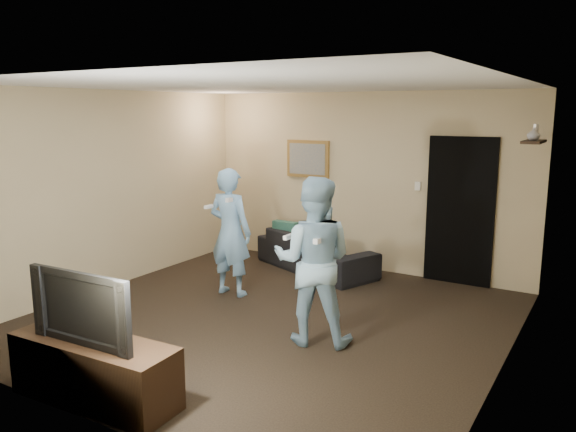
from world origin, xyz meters
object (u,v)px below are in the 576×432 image
Objects in this scene: tv_console at (95,371)px; wii_player_right at (313,261)px; television at (90,305)px; wii_player_left at (230,232)px; sofa at (316,251)px.

wii_player_right is (0.95, 1.97, 0.60)m from tv_console.
tv_console is 1.43× the size of television.
television is 2.83m from wii_player_left.
sofa is 1.20× the size of wii_player_left.
television is 0.61× the size of wii_player_right.
sofa is at bearing 117.71° from wii_player_right.
tv_console is at bearing -76.17° from wii_player_left.
sofa is 4.32m from television.
television is at bearing -115.83° from wii_player_right.
sofa is 1.32× the size of tv_console.
sofa is 1.88× the size of television.
wii_player_right is (1.63, -0.78, 0.03)m from wii_player_left.
wii_player_right is at bearing 61.51° from television.
television is 2.18m from wii_player_right.
wii_player_left is (-0.41, -1.53, 0.53)m from sofa.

